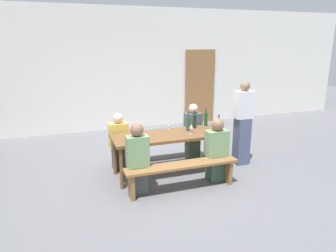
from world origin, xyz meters
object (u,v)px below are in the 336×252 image
object	(u,v)px
wine_glass_1	(214,128)
standing_host	(243,125)
wine_bottle_2	(188,124)
wine_glass_0	(169,123)
seated_guest_far_0	(119,143)
wine_bottle_3	(218,126)
seated_guest_near_0	(138,160)
seated_guest_near_1	(216,151)
wine_bottle_1	(206,119)
bench_near	(182,170)
tasting_table	(168,139)
wine_bottle_0	(194,121)
wooden_door	(200,87)
bench_far	(157,144)
seated_guest_far_1	(193,133)
wine_glass_2	(191,126)

from	to	relation	value
wine_glass_1	standing_host	distance (m)	0.82
wine_bottle_2	wine_glass_0	bearing A→B (deg)	143.97
wine_bottle_2	wine_glass_1	distance (m)	0.50
wine_bottle_2	standing_host	distance (m)	1.10
wine_glass_1	seated_guest_far_0	bearing A→B (deg)	152.17
wine_bottle_3	wine_glass_1	xyz separation A→B (m)	(-0.11, -0.03, -0.02)
wine_glass_0	seated_guest_near_0	world-z (taller)	seated_guest_near_0
seated_guest_near_1	seated_guest_far_0	xyz separation A→B (m)	(-1.47, 1.04, -0.02)
wine_glass_1	seated_guest_near_1	size ratio (longest dim) A/B	0.14
seated_guest_far_0	wine_bottle_1	bearing A→B (deg)	82.27
wine_bottle_1	bench_near	bearing A→B (deg)	-132.26
wine_bottle_1	tasting_table	bearing A→B (deg)	-161.36
wine_bottle_0	wine_glass_0	bearing A→B (deg)	169.72
wooden_door	wine_bottle_3	size ratio (longest dim) A/B	6.13
bench_far	wine_bottle_2	distance (m)	0.89
wine_glass_0	seated_guest_far_1	size ratio (longest dim) A/B	0.15
wine_glass_2	seated_guest_near_0	bearing A→B (deg)	-159.07
wine_bottle_1	wine_bottle_2	size ratio (longest dim) A/B	0.97
bench_near	wine_bottle_2	world-z (taller)	wine_bottle_2
seated_guest_far_0	bench_far	bearing A→B (deg)	100.91
wine_bottle_0	seated_guest_far_0	distance (m)	1.46
tasting_table	bench_far	bearing A→B (deg)	90.00
wine_bottle_0	wine_glass_0	xyz separation A→B (m)	(-0.47, 0.09, -0.02)
wooden_door	seated_guest_near_0	distance (m)	4.73
seated_guest_near_0	wine_glass_2	bearing A→B (deg)	-69.07
tasting_table	seated_guest_far_1	bearing A→B (deg)	36.21
wine_bottle_2	wine_glass_0	distance (m)	0.35
wine_bottle_2	wooden_door	bearing A→B (deg)	61.50
wooden_door	seated_guest_far_0	bearing A→B (deg)	-136.89
seated_guest_near_1	seated_guest_far_1	bearing A→B (deg)	-1.31
wine_bottle_3	bench_far	bearing A→B (deg)	132.75
wine_bottle_1	wine_glass_2	xyz separation A→B (m)	(-0.48, -0.40, 0.00)
tasting_table	seated_guest_near_0	distance (m)	0.87
seated_guest_near_0	seated_guest_far_1	distance (m)	1.74
wine_bottle_1	wine_bottle_2	xyz separation A→B (m)	(-0.46, -0.20, -0.00)
wine_glass_0	seated_guest_near_0	xyz separation A→B (m)	(-0.82, -0.83, -0.31)
wine_bottle_2	wine_glass_1	world-z (taller)	wine_bottle_2
bench_near	seated_guest_near_1	world-z (taller)	seated_guest_near_1
seated_guest_near_0	wine_bottle_2	bearing A→B (deg)	-60.84
wine_bottle_2	wine_glass_2	distance (m)	0.21
wine_bottle_2	seated_guest_far_1	world-z (taller)	seated_guest_far_1
tasting_table	wine_bottle_0	xyz separation A→B (m)	(0.60, 0.22, 0.21)
bench_far	wine_glass_0	size ratio (longest dim) A/B	11.18
bench_far	seated_guest_near_1	bearing A→B (deg)	-60.01
wine_bottle_2	wine_glass_0	size ratio (longest dim) A/B	2.07
tasting_table	seated_guest_near_1	world-z (taller)	seated_guest_near_1
wine_bottle_1	seated_guest_near_1	xyz separation A→B (m)	(-0.19, -0.82, -0.36)
wine_bottle_1	seated_guest_near_0	size ratio (longest dim) A/B	0.29
tasting_table	bench_far	distance (m)	0.74
bench_near	wine_glass_2	distance (m)	0.87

